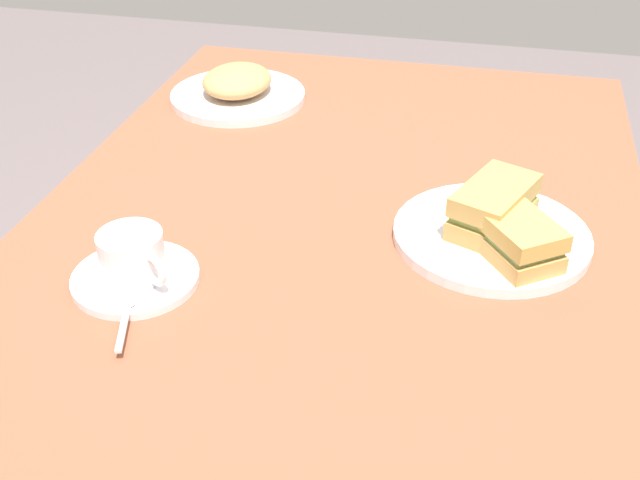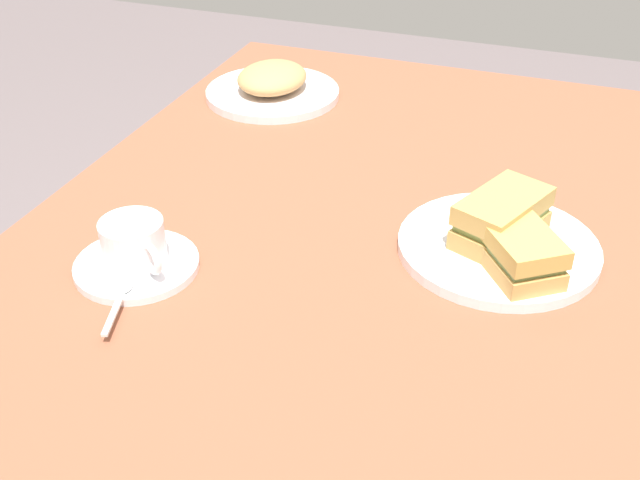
# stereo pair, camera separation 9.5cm
# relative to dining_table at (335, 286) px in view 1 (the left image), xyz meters

# --- Properties ---
(dining_table) EXTENTS (1.21, 0.81, 0.77)m
(dining_table) POSITION_rel_dining_table_xyz_m (0.00, 0.00, 0.00)
(dining_table) COLOR brown
(dining_table) RESTS_ON ground_plane
(sandwich_plate) EXTENTS (0.25, 0.25, 0.01)m
(sandwich_plate) POSITION_rel_dining_table_xyz_m (0.00, 0.20, 0.11)
(sandwich_plate) COLOR white
(sandwich_plate) RESTS_ON dining_table
(sandwich_front) EXTENTS (0.14, 0.11, 0.06)m
(sandwich_front) POSITION_rel_dining_table_xyz_m (-0.01, 0.20, 0.15)
(sandwich_front) COLOR #AE8A48
(sandwich_front) RESTS_ON sandwich_plate
(sandwich_back) EXTENTS (0.15, 0.13, 0.05)m
(sandwich_back) POSITION_rel_dining_table_xyz_m (0.04, 0.22, 0.15)
(sandwich_back) COLOR tan
(sandwich_back) RESTS_ON sandwich_plate
(coffee_saucer) EXTENTS (0.15, 0.15, 0.01)m
(coffee_saucer) POSITION_rel_dining_table_xyz_m (0.19, -0.20, 0.11)
(coffee_saucer) COLOR white
(coffee_saucer) RESTS_ON dining_table
(coffee_cup) EXTENTS (0.08, 0.10, 0.06)m
(coffee_cup) POSITION_rel_dining_table_xyz_m (0.19, -0.20, 0.15)
(coffee_cup) COLOR white
(coffee_cup) RESTS_ON coffee_saucer
(spoon) EXTENTS (0.10, 0.04, 0.01)m
(spoon) POSITION_rel_dining_table_xyz_m (0.26, -0.18, 0.12)
(spoon) COLOR silver
(spoon) RESTS_ON coffee_saucer
(side_plate) EXTENTS (0.23, 0.23, 0.01)m
(side_plate) POSITION_rel_dining_table_xyz_m (-0.35, -0.25, 0.11)
(side_plate) COLOR silver
(side_plate) RESTS_ON dining_table
(side_food_pile) EXTENTS (0.14, 0.12, 0.04)m
(side_food_pile) POSITION_rel_dining_table_xyz_m (-0.35, -0.25, 0.14)
(side_food_pile) COLOR tan
(side_food_pile) RESTS_ON side_plate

